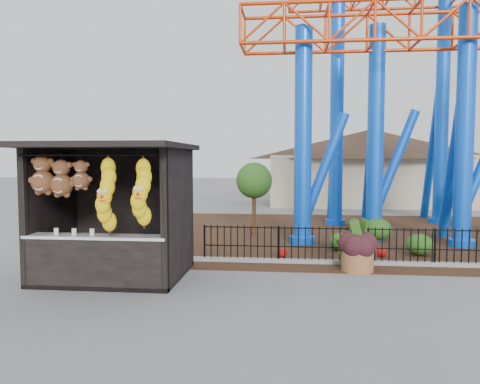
# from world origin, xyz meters

# --- Properties ---
(ground) EXTENTS (120.00, 120.00, 0.00)m
(ground) POSITION_xyz_m (0.00, 0.00, 0.00)
(ground) COLOR slate
(ground) RESTS_ON ground
(mulch_bed) EXTENTS (18.00, 12.00, 0.02)m
(mulch_bed) POSITION_xyz_m (4.00, 8.00, 0.01)
(mulch_bed) COLOR #331E11
(mulch_bed) RESTS_ON ground
(curb) EXTENTS (18.00, 0.18, 0.12)m
(curb) POSITION_xyz_m (4.00, 3.00, 0.06)
(curb) COLOR gray
(curb) RESTS_ON ground
(prize_booth) EXTENTS (3.50, 3.40, 3.12)m
(prize_booth) POSITION_xyz_m (-3.00, 0.90, 1.54)
(prize_booth) COLOR black
(prize_booth) RESTS_ON ground
(picket_fence) EXTENTS (12.20, 0.06, 1.00)m
(picket_fence) POSITION_xyz_m (4.90, 3.00, 0.50)
(picket_fence) COLOR black
(picket_fence) RESTS_ON ground
(roller_coaster) EXTENTS (11.00, 6.37, 10.82)m
(roller_coaster) POSITION_xyz_m (5.12, 8.23, 6.44)
(roller_coaster) COLOR blue
(roller_coaster) RESTS_ON ground
(terracotta_planter) EXTENTS (0.89, 0.89, 0.57)m
(terracotta_planter) POSITION_xyz_m (2.75, 2.29, 0.29)
(terracotta_planter) COLOR #965B36
(terracotta_planter) RESTS_ON ground
(planter_foliage) EXTENTS (0.70, 0.70, 0.64)m
(planter_foliage) POSITION_xyz_m (2.75, 2.29, 0.89)
(planter_foliage) COLOR black
(planter_foliage) RESTS_ON terracotta_planter
(potted_plant) EXTENTS (0.97, 0.87, 0.98)m
(potted_plant) POSITION_xyz_m (2.66, 2.70, 0.49)
(potted_plant) COLOR #265719
(potted_plant) RESTS_ON ground
(landscaping) EXTENTS (8.02, 3.98, 0.74)m
(landscaping) POSITION_xyz_m (5.03, 5.66, 0.32)
(landscaping) COLOR #275117
(landscaping) RESTS_ON mulch_bed
(pavilion) EXTENTS (15.00, 15.00, 4.80)m
(pavilion) POSITION_xyz_m (6.00, 20.00, 3.07)
(pavilion) COLOR #BFAD8C
(pavilion) RESTS_ON ground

